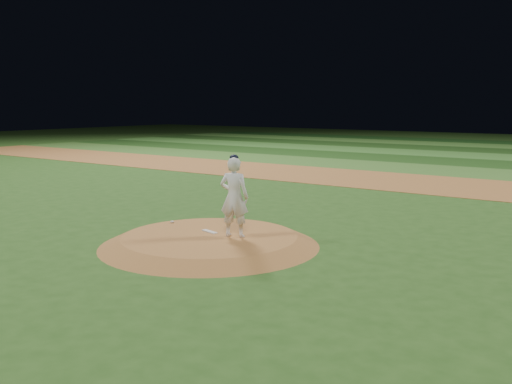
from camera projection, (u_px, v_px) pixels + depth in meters
name	position (u px, v px, depth m)	size (l,w,h in m)	color
ground	(210.00, 245.00, 14.32)	(120.00, 120.00, 0.00)	#264E19
infield_dirt_band	(411.00, 183.00, 25.56)	(70.00, 6.00, 0.02)	#975F2F
outfield_stripe_0	(449.00, 171.00, 29.98)	(70.00, 5.00, 0.02)	#396926
outfield_stripe_1	(475.00, 163.00, 34.00)	(70.00, 5.00, 0.02)	#1B4115
outfield_stripe_2	(496.00, 157.00, 38.02)	(70.00, 5.00, 0.02)	#38752A
outfield_stripe_3	(512.00, 152.00, 42.03)	(70.00, 5.00, 0.02)	#1C4215
pitchers_mound	(210.00, 240.00, 14.30)	(5.50, 5.50, 0.25)	#A16632
pitching_rubber	(210.00, 232.00, 14.65)	(0.53, 0.13, 0.03)	silver
rosin_bag	(172.00, 222.00, 15.78)	(0.11, 0.11, 0.06)	beige
pitcher_on_mound	(234.00, 197.00, 14.01)	(0.84, 0.68, 2.05)	white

